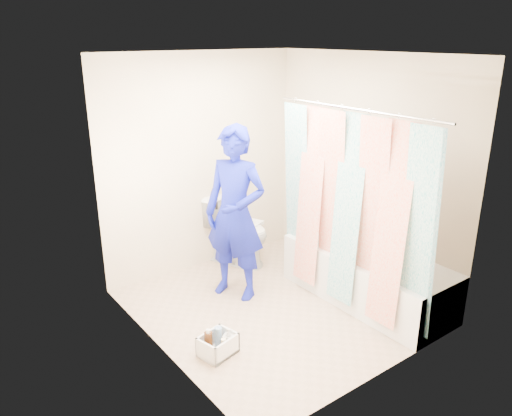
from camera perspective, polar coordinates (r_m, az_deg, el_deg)
floor at (r=5.03m, az=2.06°, el=-11.28°), size 2.60×2.60×0.00m
ceiling at (r=4.33m, az=2.46°, el=17.19°), size 2.40×2.60×0.02m
wall_back at (r=5.57m, az=-6.23°, el=5.07°), size 2.40×0.02×2.40m
wall_front at (r=3.68m, az=15.09°, el=-3.05°), size 2.40×0.02×2.40m
wall_left at (r=3.93m, az=-11.48°, el=-1.31°), size 0.02×2.60×2.40m
wall_right at (r=5.35m, az=12.32°, el=4.14°), size 0.02×2.60×2.40m
bathtub at (r=5.17m, az=12.54°, el=-7.51°), size 0.70×1.75×0.50m
curtain_rod at (r=4.42m, az=11.27°, el=11.03°), size 0.02×1.90×0.02m
shower_curtain at (r=4.64m, az=10.53°, el=-0.38°), size 0.06×1.75×1.80m
toilet at (r=5.79m, az=-2.28°, el=-2.58°), size 0.71×0.90×0.80m
tank_lid at (r=5.70m, az=-1.21°, el=-2.18°), size 0.54×0.38×0.04m
tank_internals at (r=5.74m, az=-4.36°, el=1.29°), size 0.19×0.10×0.26m
plumber at (r=4.92m, az=-2.39°, el=-0.67°), size 0.67×0.76×1.76m
cleaning_caddy at (r=4.36m, az=-4.29°, el=-15.35°), size 0.34×0.30×0.23m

